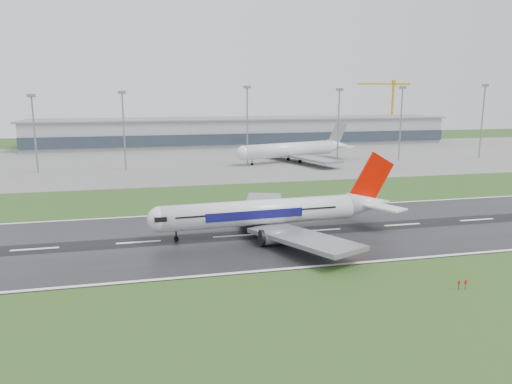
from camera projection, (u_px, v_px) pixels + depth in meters
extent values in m
plane|color=#264619|center=(402.00, 225.00, 113.94)|extent=(520.00, 520.00, 0.00)
cube|color=black|center=(402.00, 225.00, 113.93)|extent=(400.00, 45.00, 0.10)
cube|color=slate|center=(268.00, 157.00, 233.23)|extent=(400.00, 130.00, 0.08)
cube|color=gray|center=(243.00, 132.00, 289.00)|extent=(240.00, 36.00, 15.00)
cylinder|color=gray|center=(35.00, 136.00, 184.78)|extent=(0.64, 0.64, 28.65)
cylinder|color=gray|center=(124.00, 133.00, 191.91)|extent=(0.64, 0.64, 29.90)
cylinder|color=gray|center=(247.00, 128.00, 202.71)|extent=(0.64, 0.64, 32.01)
cylinder|color=gray|center=(338.00, 127.00, 211.78)|extent=(0.64, 0.64, 31.06)
cylinder|color=gray|center=(401.00, 125.00, 218.30)|extent=(0.64, 0.64, 31.94)
cylinder|color=gray|center=(482.00, 123.00, 227.47)|extent=(0.64, 0.64, 32.97)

